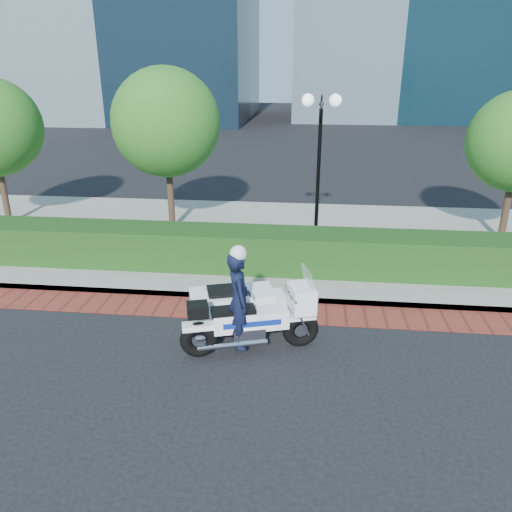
# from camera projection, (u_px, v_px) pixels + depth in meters

# --- Properties ---
(ground) EXTENTS (120.00, 120.00, 0.00)m
(ground) POSITION_uv_depth(u_px,v_px,m) (262.00, 348.00, 9.55)
(ground) COLOR black
(ground) RESTS_ON ground
(brick_strip) EXTENTS (60.00, 1.00, 0.01)m
(brick_strip) POSITION_uv_depth(u_px,v_px,m) (269.00, 311.00, 10.94)
(brick_strip) COLOR maroon
(brick_strip) RESTS_ON ground
(sidewalk) EXTENTS (60.00, 8.00, 0.15)m
(sidewalk) POSITION_uv_depth(u_px,v_px,m) (281.00, 240.00, 15.08)
(sidewalk) COLOR gray
(sidewalk) RESTS_ON ground
(hedge_main) EXTENTS (18.00, 1.20, 1.00)m
(hedge_main) POSITION_uv_depth(u_px,v_px,m) (276.00, 250.00, 12.65)
(hedge_main) COLOR black
(hedge_main) RESTS_ON sidewalk
(lamppost) EXTENTS (1.02, 0.70, 4.21)m
(lamppost) POSITION_uv_depth(u_px,v_px,m) (319.00, 149.00, 13.19)
(lamppost) COLOR black
(lamppost) RESTS_ON sidewalk
(tree_b) EXTENTS (3.20, 3.20, 4.89)m
(tree_b) POSITION_uv_depth(u_px,v_px,m) (166.00, 123.00, 14.67)
(tree_b) COLOR #332319
(tree_b) RESTS_ON sidewalk
(police_motorcycle) EXTENTS (2.68, 1.94, 2.15)m
(police_motorcycle) POSITION_uv_depth(u_px,v_px,m) (242.00, 308.00, 9.53)
(police_motorcycle) COLOR black
(police_motorcycle) RESTS_ON ground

